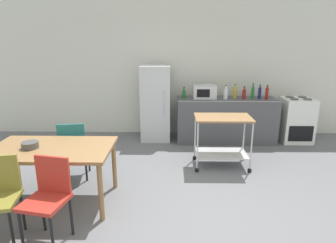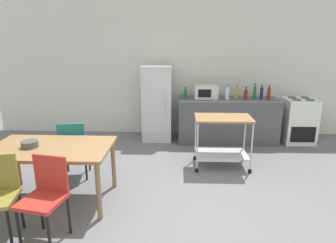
{
  "view_description": "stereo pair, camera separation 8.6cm",
  "coord_description": "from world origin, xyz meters",
  "px_view_note": "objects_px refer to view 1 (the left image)",
  "views": [
    {
      "loc": [
        -0.2,
        -3.16,
        2.02
      ],
      "look_at": [
        -0.27,
        1.2,
        0.8
      ],
      "focal_mm": 30.77,
      "sensor_mm": 36.0,
      "label": 1
    },
    {
      "loc": [
        -0.11,
        -3.16,
        2.02
      ],
      "look_at": [
        -0.27,
        1.2,
        0.8
      ],
      "focal_mm": 30.77,
      "sensor_mm": 36.0,
      "label": 2
    }
  ],
  "objects_px": {
    "chair_teal": "(74,146)",
    "bottle_sesame_oil": "(260,93)",
    "fruit_bowl": "(30,145)",
    "bottle_hot_sauce": "(184,94)",
    "stove_oven": "(296,120)",
    "bottle_soy_sauce": "(244,94)",
    "dining_table": "(52,153)",
    "bottle_wine": "(267,93)",
    "refrigerator": "(156,103)",
    "bottle_vinegar": "(226,93)",
    "microwave": "(204,92)",
    "bottle_soda": "(235,92)",
    "kitchen_cart": "(222,133)",
    "bottle_olive_oil": "(253,92)",
    "chair_red": "(48,195)"
  },
  "relations": [
    {
      "from": "chair_teal",
      "to": "bottle_sesame_oil",
      "type": "height_order",
      "value": "bottle_sesame_oil"
    },
    {
      "from": "fruit_bowl",
      "to": "bottle_hot_sauce",
      "type": "bearing_deg",
      "value": 51.34
    },
    {
      "from": "stove_oven",
      "to": "bottle_soy_sauce",
      "type": "height_order",
      "value": "bottle_soy_sauce"
    },
    {
      "from": "dining_table",
      "to": "bottle_hot_sauce",
      "type": "relative_size",
      "value": 6.47
    },
    {
      "from": "bottle_wine",
      "to": "stove_oven",
      "type": "bearing_deg",
      "value": 6.74
    },
    {
      "from": "refrigerator",
      "to": "bottle_vinegar",
      "type": "xyz_separation_m",
      "value": [
        1.41,
        -0.17,
        0.24
      ]
    },
    {
      "from": "bottle_vinegar",
      "to": "bottle_sesame_oil",
      "type": "distance_m",
      "value": 0.69
    },
    {
      "from": "microwave",
      "to": "refrigerator",
      "type": "bearing_deg",
      "value": 176.04
    },
    {
      "from": "bottle_soda",
      "to": "kitchen_cart",
      "type": "bearing_deg",
      "value": -108.75
    },
    {
      "from": "dining_table",
      "to": "bottle_soda",
      "type": "bearing_deg",
      "value": 41.99
    },
    {
      "from": "kitchen_cart",
      "to": "fruit_bowl",
      "type": "height_order",
      "value": "kitchen_cart"
    },
    {
      "from": "bottle_olive_oil",
      "to": "bottle_sesame_oil",
      "type": "distance_m",
      "value": 0.14
    },
    {
      "from": "refrigerator",
      "to": "bottle_soda",
      "type": "height_order",
      "value": "refrigerator"
    },
    {
      "from": "chair_red",
      "to": "microwave",
      "type": "xyz_separation_m",
      "value": [
        1.9,
        3.2,
        0.51
      ]
    },
    {
      "from": "stove_oven",
      "to": "kitchen_cart",
      "type": "height_order",
      "value": "stove_oven"
    },
    {
      "from": "chair_teal",
      "to": "bottle_vinegar",
      "type": "distance_m",
      "value": 3.09
    },
    {
      "from": "bottle_olive_oil",
      "to": "bottle_wine",
      "type": "distance_m",
      "value": 0.27
    },
    {
      "from": "refrigerator",
      "to": "bottle_wine",
      "type": "distance_m",
      "value": 2.25
    },
    {
      "from": "bottle_soy_sauce",
      "to": "fruit_bowl",
      "type": "distance_m",
      "value": 4.01
    },
    {
      "from": "bottle_vinegar",
      "to": "bottle_soda",
      "type": "distance_m",
      "value": 0.24
    },
    {
      "from": "refrigerator",
      "to": "kitchen_cart",
      "type": "bearing_deg",
      "value": -49.94
    },
    {
      "from": "kitchen_cart",
      "to": "chair_teal",
      "type": "bearing_deg",
      "value": -167.72
    },
    {
      "from": "dining_table",
      "to": "kitchen_cart",
      "type": "relative_size",
      "value": 1.65
    },
    {
      "from": "kitchen_cart",
      "to": "bottle_soda",
      "type": "height_order",
      "value": "bottle_soda"
    },
    {
      "from": "bottle_vinegar",
      "to": "bottle_soy_sauce",
      "type": "distance_m",
      "value": 0.38
    },
    {
      "from": "kitchen_cart",
      "to": "bottle_hot_sauce",
      "type": "height_order",
      "value": "bottle_hot_sauce"
    },
    {
      "from": "dining_table",
      "to": "microwave",
      "type": "height_order",
      "value": "microwave"
    },
    {
      "from": "refrigerator",
      "to": "chair_teal",
      "type": "bearing_deg",
      "value": -120.65
    },
    {
      "from": "refrigerator",
      "to": "bottle_soda",
      "type": "distance_m",
      "value": 1.64
    },
    {
      "from": "chair_red",
      "to": "bottle_olive_oil",
      "type": "bearing_deg",
      "value": 59.43
    },
    {
      "from": "fruit_bowl",
      "to": "bottle_wine",
      "type": "bearing_deg",
      "value": 33.56
    },
    {
      "from": "chair_teal",
      "to": "chair_red",
      "type": "height_order",
      "value": "same"
    },
    {
      "from": "chair_red",
      "to": "bottle_vinegar",
      "type": "distance_m",
      "value": 3.9
    },
    {
      "from": "chair_teal",
      "to": "chair_red",
      "type": "distance_m",
      "value": 1.41
    },
    {
      "from": "dining_table",
      "to": "bottle_olive_oil",
      "type": "distance_m",
      "value": 3.96
    },
    {
      "from": "bottle_soy_sauce",
      "to": "bottle_soda",
      "type": "bearing_deg",
      "value": 151.88
    },
    {
      "from": "bottle_olive_oil",
      "to": "fruit_bowl",
      "type": "relative_size",
      "value": 1.54
    },
    {
      "from": "bottle_sesame_oil",
      "to": "bottle_soy_sauce",
      "type": "bearing_deg",
      "value": -178.37
    },
    {
      "from": "bottle_soy_sauce",
      "to": "bottle_wine",
      "type": "height_order",
      "value": "bottle_wine"
    },
    {
      "from": "refrigerator",
      "to": "bottle_soy_sauce",
      "type": "height_order",
      "value": "refrigerator"
    },
    {
      "from": "bottle_soda",
      "to": "bottle_wine",
      "type": "height_order",
      "value": "bottle_wine"
    },
    {
      "from": "bottle_hot_sauce",
      "to": "microwave",
      "type": "xyz_separation_m",
      "value": [
        0.42,
        0.03,
        0.04
      ]
    },
    {
      "from": "chair_red",
      "to": "microwave",
      "type": "distance_m",
      "value": 3.76
    },
    {
      "from": "bottle_soy_sauce",
      "to": "stove_oven",
      "type": "bearing_deg",
      "value": 2.58
    },
    {
      "from": "bottle_vinegar",
      "to": "bottle_soda",
      "type": "bearing_deg",
      "value": 30.76
    },
    {
      "from": "bottle_soda",
      "to": "stove_oven",
      "type": "bearing_deg",
      "value": -1.71
    },
    {
      "from": "bottle_vinegar",
      "to": "bottle_hot_sauce",
      "type": "bearing_deg",
      "value": 174.99
    },
    {
      "from": "microwave",
      "to": "bottle_soda",
      "type": "xyz_separation_m",
      "value": [
        0.62,
        0.03,
        -0.01
      ]
    },
    {
      "from": "bottle_hot_sauce",
      "to": "chair_red",
      "type": "bearing_deg",
      "value": -115.09
    },
    {
      "from": "dining_table",
      "to": "bottle_hot_sauce",
      "type": "xyz_separation_m",
      "value": [
        1.73,
        2.44,
        0.32
      ]
    }
  ]
}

